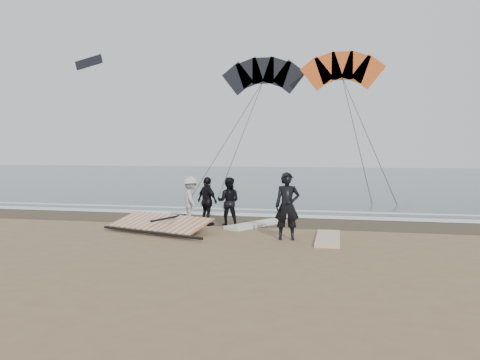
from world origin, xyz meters
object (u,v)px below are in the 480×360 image
Objects in this scene: board_white at (328,238)px; sail_rig at (160,225)px; man_main at (287,206)px; board_cream at (256,224)px.

sail_rig reaches higher than board_white.
board_white is (1.17, 0.20, -0.93)m from man_main.
sail_rig is (-4.18, 0.59, -0.79)m from man_main.
man_main is at bearing -8.08° from sail_rig.
man_main is 0.82× the size of board_white.
board_cream is 3.30m from sail_rig.
man_main is at bearing -171.01° from board_white.
man_main is 1.51m from board_white.
board_white is at bearing -4.26° from sail_rig.
man_main is 0.79× the size of board_cream.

